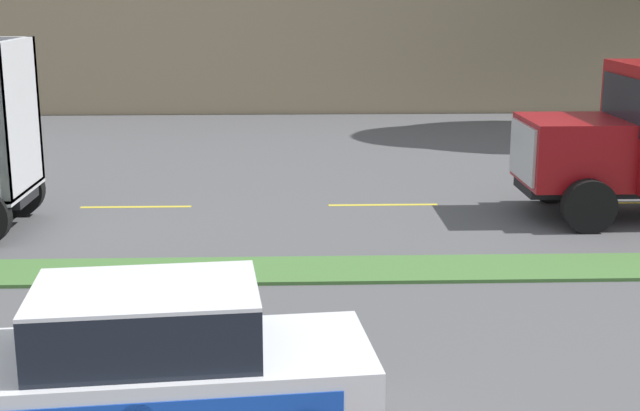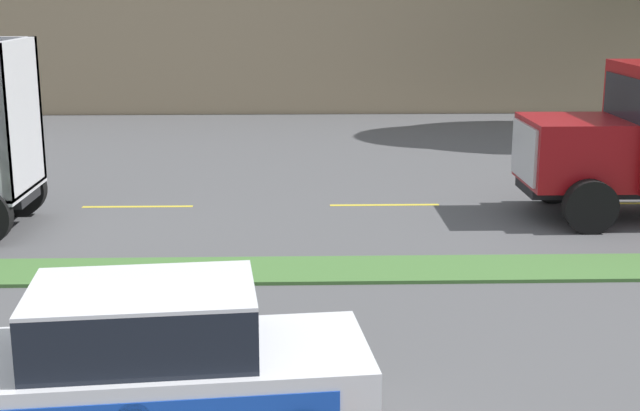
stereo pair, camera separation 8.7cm
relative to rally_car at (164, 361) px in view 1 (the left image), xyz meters
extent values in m
cube|color=#477538|center=(1.06, 5.59, -0.82)|extent=(120.00, 1.40, 0.06)
cube|color=yellow|center=(-2.03, 10.29, -0.85)|extent=(2.40, 0.14, 0.01)
cube|color=yellow|center=(3.37, 10.29, -0.85)|extent=(2.40, 0.14, 0.01)
cube|color=yellow|center=(8.77, 10.29, -0.85)|extent=(2.40, 0.14, 0.01)
cube|color=silver|center=(-3.84, 8.44, 1.40)|extent=(0.16, 2.34, 2.89)
cylinder|color=black|center=(-4.36, 9.59, -0.29)|extent=(1.12, 0.30, 1.12)
cube|color=maroon|center=(7.11, 9.17, 0.53)|extent=(1.97, 2.12, 1.35)
cube|color=#B7B7BC|center=(6.10, 9.17, 0.53)|extent=(0.06, 1.81, 1.15)
cube|color=black|center=(8.08, 9.17, 1.51)|extent=(0.04, 2.20, 1.11)
cylinder|color=black|center=(7.11, 7.89, -0.33)|extent=(1.05, 0.30, 1.05)
cylinder|color=black|center=(7.11, 10.44, -0.33)|extent=(1.05, 0.30, 1.05)
cube|color=white|center=(0.08, 0.01, -0.21)|extent=(4.31, 2.17, 0.66)
cube|color=black|center=(-0.17, -0.02, 0.45)|extent=(2.43, 1.77, 0.66)
cube|color=white|center=(-0.17, -0.02, 0.80)|extent=(2.43, 1.77, 0.04)
cylinder|color=black|center=(1.28, 0.98, -0.53)|extent=(0.65, 0.26, 0.63)
cylinder|color=silver|center=(1.27, 1.08, -0.53)|extent=(0.44, 0.06, 0.44)
cylinder|color=black|center=(-1.28, 0.72, -0.53)|extent=(0.65, 0.26, 0.63)
cylinder|color=silver|center=(-1.29, 0.82, -0.53)|extent=(0.44, 0.06, 0.44)
cube|color=#9E896B|center=(5.09, 31.00, 2.52)|extent=(36.62, 12.00, 6.74)
camera|label=1|loc=(1.32, -8.65, 3.76)|focal=50.00mm
camera|label=2|loc=(1.40, -8.65, 3.76)|focal=50.00mm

